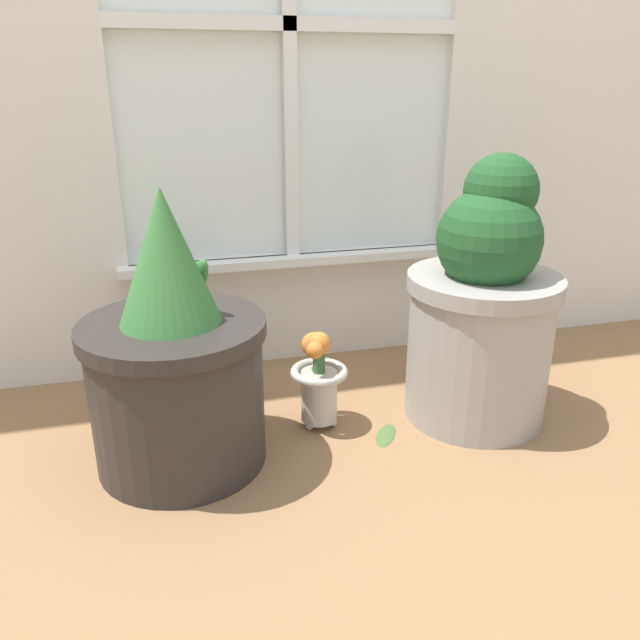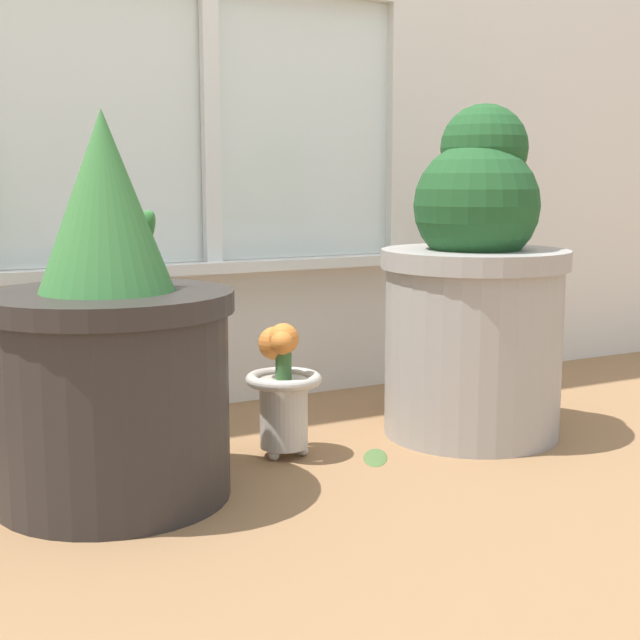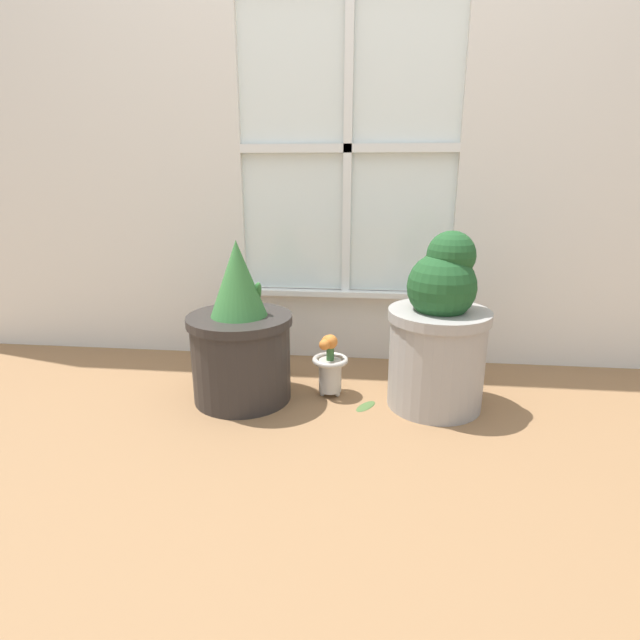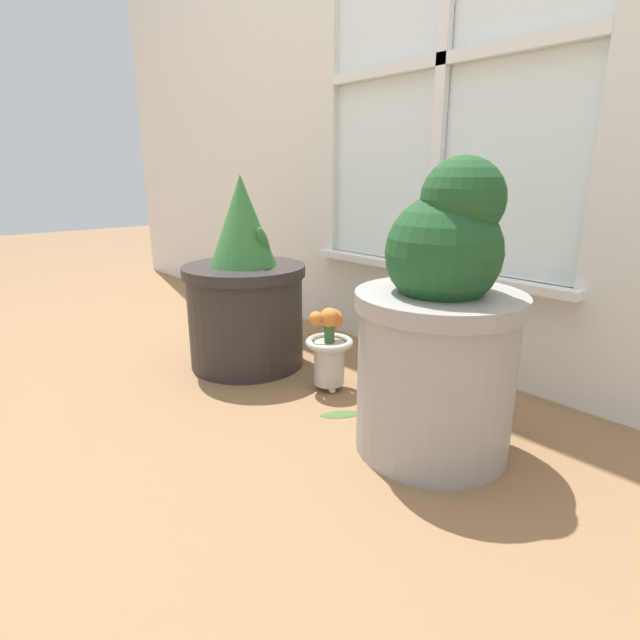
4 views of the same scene
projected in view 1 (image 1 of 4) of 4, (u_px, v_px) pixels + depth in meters
name	position (u px, v px, depth m)	size (l,w,h in m)	color
ground_plane	(354.00, 465.00, 1.39)	(10.00, 10.00, 0.00)	olive
potted_plant_left	(175.00, 362.00, 1.33)	(0.39, 0.39, 0.61)	#2D2826
potted_plant_right	(483.00, 309.00, 1.51)	(0.37, 0.37, 0.65)	#9E9993
flower_vase	(318.00, 378.00, 1.51)	(0.14, 0.14, 0.25)	#BCB7AD
fallen_leaf	(386.00, 434.00, 1.51)	(0.10, 0.12, 0.01)	#476633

